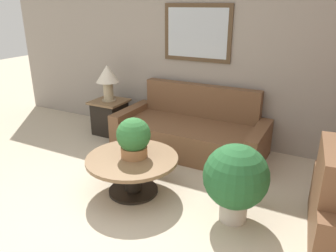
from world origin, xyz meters
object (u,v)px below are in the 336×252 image
side_table (110,117)px  potted_plant_floor (236,179)px  coffee_table (132,167)px  potted_plant_on_table (134,137)px  couch_main (191,132)px  table_lamp (107,77)px

side_table → potted_plant_floor: potted_plant_floor is taller
coffee_table → potted_plant_on_table: potted_plant_on_table is taller
couch_main → potted_plant_floor: size_ratio=2.68×
potted_plant_on_table → couch_main: bearing=85.8°
coffee_table → potted_plant_floor: bearing=1.7°
coffee_table → side_table: side_table is taller
coffee_table → potted_plant_floor: potted_plant_floor is taller
table_lamp → potted_plant_floor: size_ratio=0.72×
table_lamp → potted_plant_on_table: (1.38, -1.36, -0.28)m
couch_main → coffee_table: (-0.11, -1.40, 0.04)m
side_table → table_lamp: bearing=0.0°
table_lamp → couch_main: bearing=0.3°
couch_main → potted_plant_floor: (1.08, -1.36, 0.19)m
coffee_table → table_lamp: size_ratio=1.78×
potted_plant_on_table → potted_plant_floor: bearing=0.2°
couch_main → potted_plant_on_table: couch_main is taller
potted_plant_on_table → potted_plant_floor: (1.18, 0.00, -0.21)m
table_lamp → potted_plant_on_table: 1.96m
side_table → potted_plant_floor: 2.90m
couch_main → potted_plant_floor: 1.75m
coffee_table → potted_plant_floor: (1.19, 0.04, 0.14)m
couch_main → potted_plant_on_table: bearing=-94.2°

